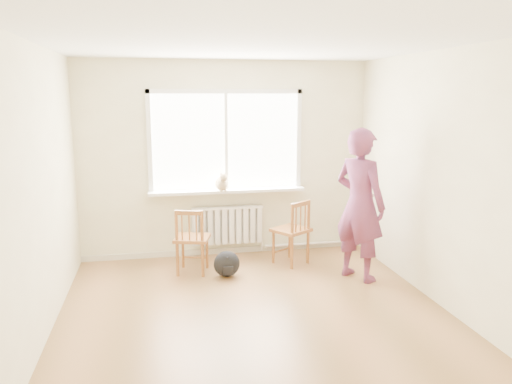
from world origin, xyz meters
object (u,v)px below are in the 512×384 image
chair_left (191,241)px  backpack (227,264)px  person (360,205)px  cat (222,183)px  chair_right (294,232)px

chair_left → backpack: size_ratio=2.58×
person → cat: person is taller
chair_right → chair_left: bearing=-29.7°
person → backpack: 1.79m
chair_right → person: bearing=100.6°
person → cat: bearing=22.4°
chair_right → person: (0.64, -0.66, 0.49)m
chair_right → person: size_ratio=0.47×
person → cat: size_ratio=4.49×
backpack → person: bearing=-12.8°
chair_left → chair_right: 1.36m
chair_right → person: person is taller
person → backpack: bearing=45.4°
cat → backpack: size_ratio=1.26×
chair_right → backpack: (-0.94, -0.30, -0.28)m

